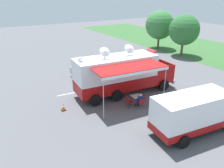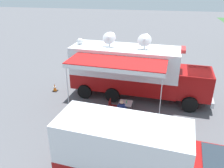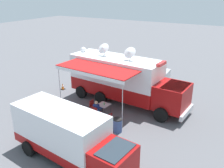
% 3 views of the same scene
% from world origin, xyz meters
% --- Properties ---
extents(ground_plane, '(100.00, 100.00, 0.00)m').
position_xyz_m(ground_plane, '(0.00, 0.00, 0.00)').
color(ground_plane, '#5B5B60').
extents(lot_stripe, '(0.50, 4.79, 0.01)m').
position_xyz_m(lot_stripe, '(-2.18, -2.35, 0.00)').
color(lot_stripe, silver).
rests_on(lot_stripe, ground).
extents(command_truck, '(5.30, 9.65, 4.53)m').
position_xyz_m(command_truck, '(0.09, 0.74, 1.95)').
color(command_truck, '#9E0F0F').
rests_on(command_truck, ground).
extents(folding_table, '(0.86, 0.86, 0.73)m').
position_xyz_m(folding_table, '(2.54, 0.44, 0.67)').
color(folding_table, silver).
rests_on(folding_table, ground).
extents(water_bottle, '(0.07, 0.07, 0.22)m').
position_xyz_m(water_bottle, '(2.57, 0.51, 0.83)').
color(water_bottle, '#3F9959').
rests_on(water_bottle, folding_table).
extents(folding_chair_at_table, '(0.52, 0.52, 0.87)m').
position_xyz_m(folding_chair_at_table, '(3.34, 0.29, 0.51)').
color(folding_chair_at_table, maroon).
rests_on(folding_chair_at_table, ground).
extents(folding_chair_beside_table, '(0.52, 0.52, 0.87)m').
position_xyz_m(folding_chair_beside_table, '(2.63, -0.41, 0.51)').
color(folding_chair_beside_table, maroon).
rests_on(folding_chair_beside_table, ground).
extents(folding_chair_spare_by_truck, '(0.60, 0.60, 0.87)m').
position_xyz_m(folding_chair_spare_by_truck, '(3.73, 1.53, 0.51)').
color(folding_chair_spare_by_truck, maroon).
rests_on(folding_chair_spare_by_truck, ground).
extents(seated_responder, '(0.68, 0.58, 1.25)m').
position_xyz_m(seated_responder, '(3.15, 0.31, 0.65)').
color(seated_responder, navy).
rests_on(seated_responder, ground).
extents(trash_bin, '(0.57, 0.57, 0.91)m').
position_xyz_m(trash_bin, '(4.12, 2.43, 0.46)').
color(trash_bin, '#384C7F').
rests_on(trash_bin, ground).
extents(traffic_cone, '(0.36, 0.36, 0.58)m').
position_xyz_m(traffic_cone, '(0.45, -5.13, 0.28)').
color(traffic_cone, black).
rests_on(traffic_cone, ground).
extents(support_truck, '(2.93, 6.99, 2.70)m').
position_xyz_m(support_truck, '(7.68, 1.50, 1.39)').
color(support_truck, white).
rests_on(support_truck, ground).
extents(car_behind_truck, '(2.20, 4.29, 1.76)m').
position_xyz_m(car_behind_truck, '(-5.82, 0.27, 0.88)').
color(car_behind_truck, '#B2B5BA').
rests_on(car_behind_truck, ground).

